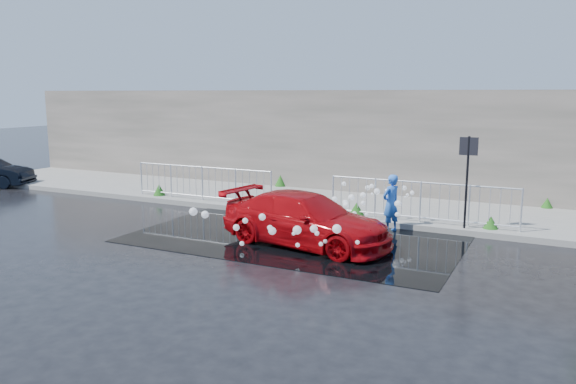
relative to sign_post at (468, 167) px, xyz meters
The scene contains 12 objects.
ground 5.50m from the sign_post, 143.57° to the right, with size 90.00×90.00×0.00m, color black.
pavement 4.90m from the sign_post, 155.66° to the left, with size 30.00×4.00×0.15m, color gray.
curb 4.51m from the sign_post, behind, with size 30.00×0.25×0.16m, color gray.
retaining_wall 5.87m from the sign_post, 135.69° to the left, with size 30.00×0.60×3.50m, color #575349.
puddle 4.59m from the sign_post, 150.42° to the right, with size 8.00×5.00×0.01m, color black.
sign_post is the anchor object (origin of this frame).
railing_left 8.26m from the sign_post, behind, with size 5.05×0.05×1.10m.
railing_right 1.57m from the sign_post, 168.23° to the left, with size 5.05×0.05×1.10m.
weeds 5.05m from the sign_post, 162.50° to the left, with size 12.17×3.93×0.41m.
water_spray 3.74m from the sign_post, 144.45° to the right, with size 3.53×5.51×1.08m.
red_car 4.34m from the sign_post, 139.80° to the right, with size 1.72×4.23×1.23m, color #A2060B.
person 2.10m from the sign_post, 162.60° to the right, with size 0.55×0.36×1.50m, color blue.
Camera 1 is at (6.32, -11.36, 3.56)m, focal length 35.00 mm.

